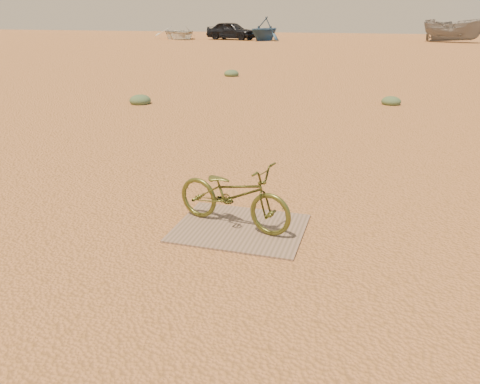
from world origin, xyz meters
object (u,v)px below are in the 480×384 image
(plywood_board, at_px, (240,228))
(boat_mid_right, at_px, (454,30))
(bicycle, at_px, (233,194))
(boat_far_left, at_px, (264,29))
(car, at_px, (231,31))
(boat_near_left, at_px, (179,33))

(plywood_board, xyz_separation_m, boat_mid_right, (7.04, 41.55, 1.02))
(bicycle, height_order, boat_far_left, boat_far_left)
(boat_far_left, height_order, boat_mid_right, boat_far_left)
(car, bearing_deg, plywood_board, -149.82)
(car, bearing_deg, bicycle, -149.92)
(car, xyz_separation_m, boat_near_left, (-5.38, -0.28, -0.22))
(bicycle, xyz_separation_m, boat_mid_right, (7.12, 41.52, 0.62))
(plywood_board, relative_size, bicycle, 1.00)
(boat_far_left, relative_size, boat_mid_right, 0.76)
(car, bearing_deg, boat_far_left, -90.33)
(bicycle, xyz_separation_m, boat_near_left, (-18.14, 40.28, 0.20))
(boat_far_left, bearing_deg, car, -172.51)
(plywood_board, distance_m, car, 42.59)
(plywood_board, distance_m, bicycle, 0.41)
(boat_near_left, relative_size, boat_far_left, 1.45)
(plywood_board, distance_m, boat_far_left, 40.91)
(bicycle, distance_m, boat_far_left, 40.85)
(bicycle, height_order, car, car)
(plywood_board, xyz_separation_m, bicycle, (-0.09, 0.03, 0.40))
(car, relative_size, boat_mid_right, 0.91)
(bicycle, bearing_deg, boat_far_left, 27.64)
(car, height_order, boat_far_left, boat_far_left)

